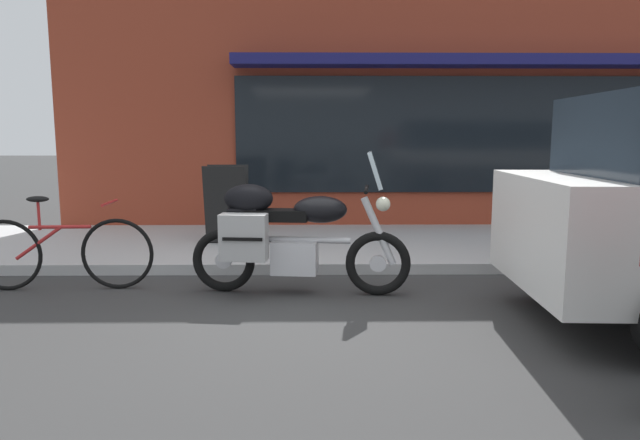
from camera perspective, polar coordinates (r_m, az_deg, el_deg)
ground_plane at (r=5.23m, az=-0.96°, el=-8.78°), size 80.00×80.00×0.00m
touring_motorcycle at (r=5.58m, az=-3.40°, el=-1.34°), size 2.15×0.62×1.39m
parked_bicycle at (r=6.32m, az=-24.27°, el=-2.87°), size 1.82×0.48×0.95m
sandwich_board_sign at (r=7.71m, az=-9.24°, el=1.55°), size 0.55×0.43×1.03m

